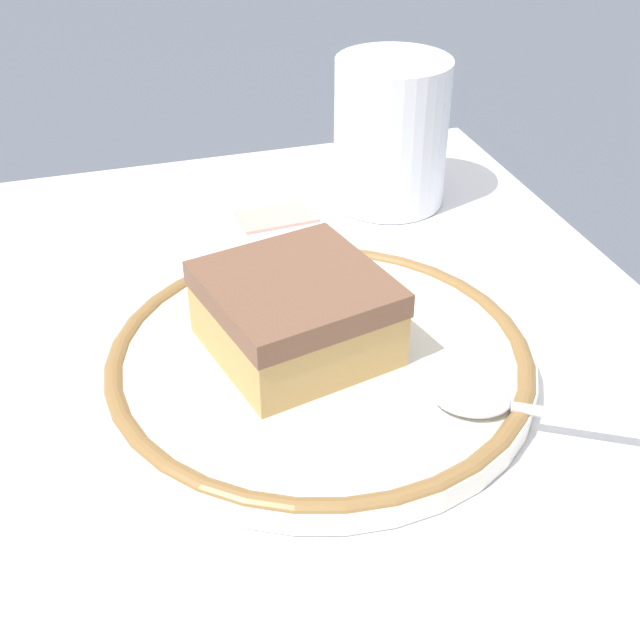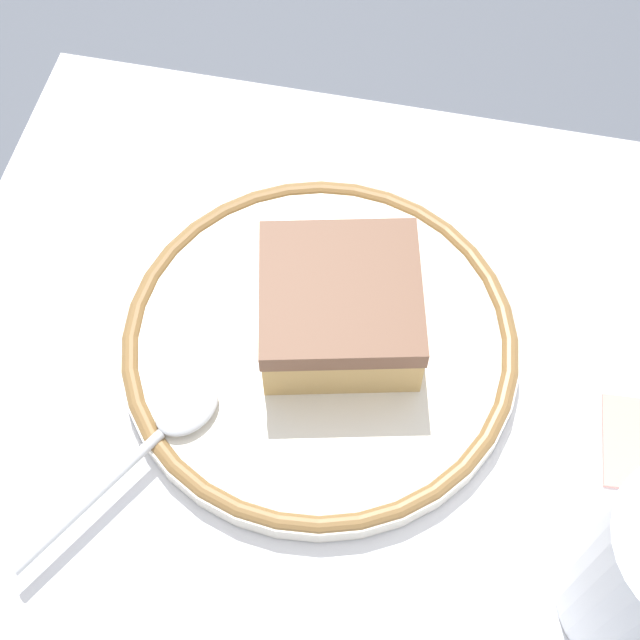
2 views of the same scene
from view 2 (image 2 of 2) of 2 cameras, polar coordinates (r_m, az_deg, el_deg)
ground_plane at (r=0.49m, az=3.49°, el=-3.59°), size 2.40×2.40×0.00m
placemat at (r=0.49m, az=3.50°, el=-3.55°), size 0.48×0.38×0.00m
plate at (r=0.49m, az=0.00°, el=-1.41°), size 0.21×0.21×0.01m
cake_slice at (r=0.47m, az=1.24°, el=0.83°), size 0.10×0.10×0.04m
spoon at (r=0.46m, az=-9.43°, el=-6.50°), size 0.08×0.12×0.01m
napkin at (r=0.54m, az=15.74°, el=3.30°), size 0.10×0.12×0.00m
sugar_packet at (r=0.49m, az=18.73°, el=-7.04°), size 0.03×0.05×0.01m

